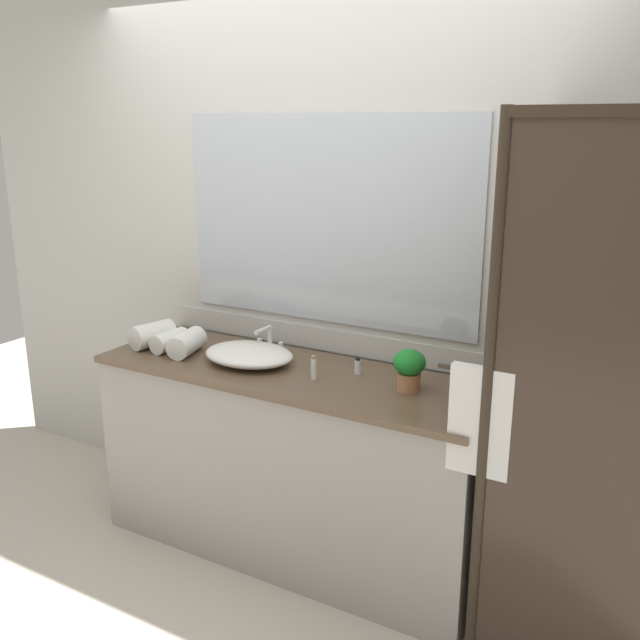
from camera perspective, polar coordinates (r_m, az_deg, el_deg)
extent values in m
plane|color=beige|center=(3.49, -2.25, -18.14)|extent=(8.00, 8.00, 0.00)
cube|color=silver|center=(3.26, 0.70, 4.33)|extent=(4.40, 0.05, 2.60)
cube|color=silver|center=(3.32, 0.44, -1.61)|extent=(1.80, 0.01, 0.11)
cube|color=silver|center=(3.20, 0.44, 8.10)|extent=(1.47, 0.01, 0.94)
cube|color=#9E9993|center=(3.28, -2.24, -11.73)|extent=(1.80, 0.56, 0.87)
cube|color=brown|center=(3.09, -2.43, -4.37)|extent=(1.80, 0.58, 0.03)
cylinder|color=#2D2319|center=(2.45, 13.38, -7.38)|extent=(0.04, 0.04, 2.00)
cube|color=#382B21|center=(2.71, 15.11, -5.25)|extent=(0.01, 0.57, 1.96)
cylinder|color=#2D2319|center=(2.42, 13.20, -4.23)|extent=(0.32, 0.02, 0.02)
cube|color=white|center=(2.48, 12.94, -8.08)|extent=(0.22, 0.04, 0.39)
ellipsoid|color=white|center=(3.18, -5.82, -2.80)|extent=(0.42, 0.32, 0.08)
cube|color=silver|center=(3.32, -4.08, -2.49)|extent=(0.17, 0.04, 0.02)
cylinder|color=silver|center=(3.30, -4.10, -1.45)|extent=(0.02, 0.02, 0.11)
cylinder|color=silver|center=(3.24, -4.68, -0.81)|extent=(0.02, 0.11, 0.02)
cylinder|color=silver|center=(3.34, -4.95, -1.85)|extent=(0.02, 0.02, 0.04)
cylinder|color=silver|center=(3.28, -3.21, -2.17)|extent=(0.02, 0.02, 0.04)
cylinder|color=#B77A51|center=(2.86, 7.25, -4.99)|extent=(0.09, 0.09, 0.07)
ellipsoid|color=#1D7D29|center=(2.84, 7.31, -3.45)|extent=(0.13, 0.13, 0.10)
cylinder|color=white|center=(2.83, 11.34, -5.47)|extent=(0.03, 0.03, 0.07)
cylinder|color=#2D6638|center=(2.81, 11.39, -4.64)|extent=(0.02, 0.02, 0.01)
cylinder|color=white|center=(2.96, -0.51, -4.03)|extent=(0.02, 0.02, 0.09)
cylinder|color=#9E895B|center=(2.94, -0.51, -3.07)|extent=(0.02, 0.02, 0.02)
cylinder|color=silver|center=(3.03, 3.10, -3.85)|extent=(0.03, 0.03, 0.06)
cylinder|color=black|center=(3.01, 3.11, -3.19)|extent=(0.02, 0.02, 0.01)
cylinder|color=white|center=(3.48, -13.49, -1.17)|extent=(0.16, 0.23, 0.12)
cylinder|color=white|center=(3.41, -12.14, -1.66)|extent=(0.10, 0.19, 0.09)
cylinder|color=white|center=(3.33, -10.81, -1.85)|extent=(0.15, 0.23, 0.11)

